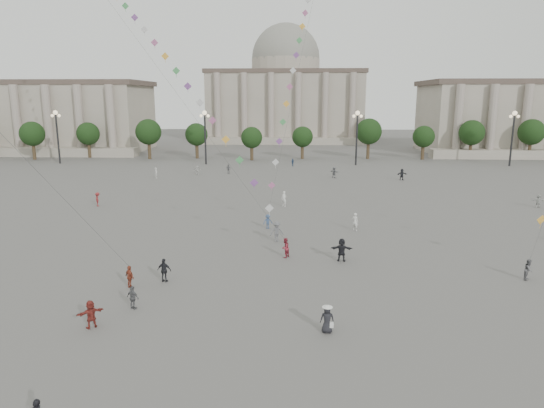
{
  "coord_description": "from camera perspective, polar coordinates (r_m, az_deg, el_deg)",
  "views": [
    {
      "loc": [
        2.41,
        -26.34,
        13.19
      ],
      "look_at": [
        0.78,
        12.0,
        4.72
      ],
      "focal_mm": 32.0,
      "sensor_mm": 36.0,
      "label": 1
    }
  ],
  "objects": [
    {
      "name": "kite_flyer_2",
      "position": [
        40.65,
        27.94,
        -6.84
      ],
      "size": [
        0.94,
        0.97,
        1.57
      ],
      "primitive_type": "imported",
      "rotation": [
        0.0,
        0.0,
        0.9
      ],
      "color": "#5C5B60",
      "rests_on": "ground"
    },
    {
      "name": "person_crowd_3",
      "position": [
        40.28,
        8.19,
        -5.36
      ],
      "size": [
        1.82,
        0.67,
        1.93
      ],
      "primitive_type": "imported",
      "rotation": [
        0.0,
        0.0,
        3.09
      ],
      "color": "black",
      "rests_on": "ground"
    },
    {
      "name": "person_crowd_12",
      "position": [
        81.76,
        7.31,
        3.71
      ],
      "size": [
        1.69,
        1.47,
        1.84
      ],
      "primitive_type": "imported",
      "rotation": [
        0.0,
        0.0,
        2.49
      ],
      "color": "slate",
      "rests_on": "ground"
    },
    {
      "name": "person_crowd_10",
      "position": [
        83.06,
        -13.47,
        3.58
      ],
      "size": [
        0.49,
        0.68,
        1.76
      ],
      "primitive_type": "imported",
      "rotation": [
        0.0,
        0.0,
        1.68
      ],
      "color": "silver",
      "rests_on": "ground"
    },
    {
      "name": "person_crowd_9",
      "position": [
        81.62,
        15.04,
        3.37
      ],
      "size": [
        1.77,
        0.8,
        1.85
      ],
      "primitive_type": "imported",
      "rotation": [
        0.0,
        0.0,
        0.15
      ],
      "color": "black",
      "rests_on": "ground"
    },
    {
      "name": "person_crowd_19",
      "position": [
        59.61,
        1.42,
        0.6
      ],
      "size": [
        0.84,
        0.76,
        1.92
      ],
      "primitive_type": "imported",
      "rotation": [
        0.0,
        0.0,
        5.72
      ],
      "color": "white",
      "rests_on": "ground"
    },
    {
      "name": "ground",
      "position": [
        29.55,
        -2.58,
        -14.08
      ],
      "size": [
        360.0,
        360.0,
        0.0
      ],
      "primitive_type": "plane",
      "color": "#504E4B",
      "rests_on": "ground"
    },
    {
      "name": "kite_train_west",
      "position": [
        60.0,
        -16.8,
        20.79
      ],
      "size": [
        34.23,
        32.46,
        61.3
      ],
      "color": "#3F3F3F",
      "rests_on": "ground"
    },
    {
      "name": "lamp_post_far_east",
      "position": [
        105.49,
        26.52,
        7.98
      ],
      "size": [
        2.0,
        0.9,
        10.65
      ],
      "color": "#262628",
      "rests_on": "ground"
    },
    {
      "name": "kite_flyer_0",
      "position": [
        40.8,
        1.56,
        -5.17
      ],
      "size": [
        0.98,
        1.04,
        1.69
      ],
      "primitive_type": "imported",
      "rotation": [
        0.0,
        0.0,
        4.16
      ],
      "color": "maroon",
      "rests_on": "ground"
    },
    {
      "name": "person_crowd_16",
      "position": [
        85.92,
        -5.16,
        4.11
      ],
      "size": [
        1.03,
        0.66,
        1.64
      ],
      "primitive_type": "imported",
      "rotation": [
        0.0,
        0.0,
        5.99
      ],
      "color": "slate",
      "rests_on": "ground"
    },
    {
      "name": "person_crowd_17",
      "position": [
        63.56,
        -19.81,
        0.52
      ],
      "size": [
        1.01,
        1.28,
        1.74
      ],
      "primitive_type": "imported",
      "rotation": [
        0.0,
        0.0,
        1.95
      ],
      "color": "maroon",
      "rests_on": "ground"
    },
    {
      "name": "person_crowd_7",
      "position": [
        67.46,
        28.82,
        0.31
      ],
      "size": [
        1.53,
        0.58,
        1.62
      ],
      "primitive_type": "imported",
      "rotation": [
        0.0,
        0.0,
        3.07
      ],
      "color": "beige",
      "rests_on": "ground"
    },
    {
      "name": "kite_flyer_1",
      "position": [
        49.63,
        -0.49,
        -2.07
      ],
      "size": [
        1.08,
        0.8,
        1.5
      ],
      "primitive_type": "imported",
      "rotation": [
        0.0,
        0.0,
        0.27
      ],
      "color": "#354D78",
      "rests_on": "ground"
    },
    {
      "name": "lamp_post_mid_west",
      "position": [
        98.07,
        -7.89,
        8.91
      ],
      "size": [
        2.0,
        0.9,
        10.65
      ],
      "color": "#262628",
      "rests_on": "ground"
    },
    {
      "name": "lamp_post_mid_east",
      "position": [
        97.33,
        9.98,
        8.82
      ],
      "size": [
        2.0,
        0.9,
        10.65
      ],
      "color": "#262628",
      "rests_on": "ground"
    },
    {
      "name": "lamp_post_far_west",
      "position": [
        107.53,
        -24.0,
        8.27
      ],
      "size": [
        2.0,
        0.9,
        10.65
      ],
      "color": "#262628",
      "rests_on": "ground"
    },
    {
      "name": "tourist_0",
      "position": [
        35.93,
        -16.39,
        -8.22
      ],
      "size": [
        0.99,
        0.92,
        1.64
      ],
      "primitive_type": "imported",
      "rotation": [
        0.0,
        0.0,
        2.45
      ],
      "color": "brown",
      "rests_on": "ground"
    },
    {
      "name": "person_crowd_0",
      "position": [
        95.15,
        2.45,
        4.92
      ],
      "size": [
        0.86,
        0.91,
        1.51
      ],
      "primitive_type": "imported",
      "rotation": [
        0.0,
        0.0,
        0.85
      ],
      "color": "#365079",
      "rests_on": "ground"
    },
    {
      "name": "tourist_2",
      "position": [
        30.78,
        -20.54,
        -12.04
      ],
      "size": [
        1.54,
        1.37,
        1.69
      ],
      "primitive_type": "imported",
      "rotation": [
        0.0,
        0.0,
        3.82
      ],
      "color": "maroon",
      "rests_on": "ground"
    },
    {
      "name": "tourist_4",
      "position": [
        36.4,
        -12.55,
        -7.62
      ],
      "size": [
        1.09,
        0.58,
        1.77
      ],
      "primitive_type": "imported",
      "rotation": [
        0.0,
        0.0,
        3.0
      ],
      "color": "black",
      "rests_on": "ground"
    },
    {
      "name": "person_crowd_13",
      "position": [
        49.63,
        9.75,
        -2.06
      ],
      "size": [
        0.79,
        0.75,
        1.82
      ],
      "primitive_type": "imported",
      "rotation": [
        0.0,
        0.0,
        2.48
      ],
      "color": "silver",
      "rests_on": "ground"
    },
    {
      "name": "hall_central",
      "position": [
        155.58,
        1.58,
        12.82
      ],
      "size": [
        48.3,
        34.3,
        35.5
      ],
      "color": "gray",
      "rests_on": "ground"
    },
    {
      "name": "tourist_3",
      "position": [
        32.49,
        -16.05,
        -10.54
      ],
      "size": [
        0.98,
        0.71,
        1.54
      ],
      "primitive_type": "imported",
      "rotation": [
        0.0,
        0.0,
        2.73
      ],
      "color": "#59595D",
      "rests_on": "ground"
    },
    {
      "name": "person_crowd_4",
      "position": [
        85.81,
        -8.78,
        3.97
      ],
      "size": [
        1.45,
        1.06,
        1.51
      ],
      "primitive_type": "imported",
      "rotation": [
        0.0,
        0.0,
        3.63
      ],
      "color": "silver",
      "rests_on": "ground"
    },
    {
      "name": "person_crowd_6",
      "position": [
        45.15,
        0.56,
        -3.26
      ],
      "size": [
        1.4,
        1.02,
        1.95
      ],
      "primitive_type": "imported",
      "rotation": [
        0.0,
        0.0,
        0.26
      ],
      "color": "#5E5E62",
      "rests_on": "ground"
    },
    {
      "name": "hat_person",
      "position": [
        28.53,
        6.51,
        -13.23
      ],
      "size": [
        0.83,
        0.6,
        1.69
      ],
      "color": "black",
      "rests_on": "ground"
    },
    {
      "name": "tree_row",
      "position": [
        104.66,
        1.12,
        8.17
      ],
      "size": [
        137.12,
        5.12,
        8.0
      ],
      "color": "#3C2E1E",
      "rests_on": "ground"
    }
  ]
}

